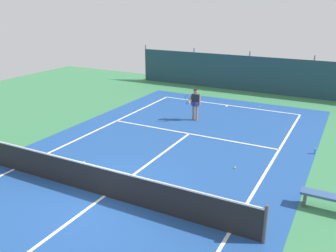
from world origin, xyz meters
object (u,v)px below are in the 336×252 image
at_px(tennis_net, 104,182).
at_px(tennis_ball_near_player, 84,162).
at_px(parked_car, 295,74).
at_px(tennis_ball_midcourt, 235,167).
at_px(courtside_bench, 329,199).
at_px(water_bottle, 315,151).
at_px(tennis_ball_by_sideline, 260,107).
at_px(tennis_player, 195,102).

distance_m(tennis_net, tennis_ball_near_player, 2.81).
bearing_deg(parked_car, tennis_ball_near_player, -103.66).
relative_size(tennis_ball_midcourt, courtside_bench, 0.04).
distance_m(tennis_net, water_bottle, 8.63).
xyz_separation_m(tennis_ball_near_player, tennis_ball_by_sideline, (4.02, 10.74, 0.00)).
bearing_deg(courtside_bench, tennis_net, -158.99).
xyz_separation_m(tennis_ball_midcourt, water_bottle, (2.45, 2.80, 0.09)).
relative_size(tennis_player, tennis_ball_by_sideline, 24.85).
bearing_deg(parked_car, water_bottle, -75.54).
bearing_deg(tennis_net, water_bottle, 50.60).
bearing_deg(water_bottle, tennis_net, -129.40).
xyz_separation_m(tennis_net, tennis_ball_near_player, (-2.23, 1.64, -0.48)).
height_order(parked_car, courtside_bench, parked_car).
distance_m(tennis_net, parked_car, 19.49).
bearing_deg(tennis_player, parked_car, -107.72).
xyz_separation_m(tennis_net, tennis_player, (-0.60, 8.42, 0.45)).
height_order(tennis_net, tennis_ball_near_player, tennis_net).
bearing_deg(tennis_ball_midcourt, tennis_player, 128.52).
height_order(tennis_ball_near_player, tennis_ball_by_sideline, same).
distance_m(tennis_ball_midcourt, tennis_ball_by_sideline, 8.61).
height_order(tennis_ball_by_sideline, parked_car, parked_car).
bearing_deg(tennis_ball_near_player, tennis_net, -36.35).
relative_size(tennis_ball_midcourt, tennis_ball_by_sideline, 1.00).
relative_size(tennis_player, parked_car, 0.39).
distance_m(tennis_player, tennis_ball_midcourt, 5.89).
height_order(tennis_net, tennis_ball_midcourt, tennis_net).
bearing_deg(tennis_player, tennis_ball_near_player, 74.91).
height_order(courtside_bench, water_bottle, courtside_bench).
bearing_deg(tennis_net, tennis_ball_by_sideline, 81.74).
relative_size(tennis_player, water_bottle, 6.83).
height_order(tennis_player, parked_car, parked_car).
bearing_deg(tennis_net, parked_car, 82.50).
bearing_deg(parked_car, tennis_ball_by_sideline, -94.69).
xyz_separation_m(tennis_net, tennis_ball_by_sideline, (1.80, 12.38, -0.48)).
bearing_deg(parked_car, tennis_ball_midcourt, -86.80).
relative_size(tennis_ball_near_player, tennis_ball_midcourt, 1.00).
distance_m(tennis_ball_by_sideline, parked_car, 7.03).
relative_size(tennis_ball_near_player, tennis_ball_by_sideline, 1.00).
relative_size(parked_car, courtside_bench, 2.65).
bearing_deg(tennis_player, courtside_bench, 137.46).
bearing_deg(tennis_ball_near_player, tennis_player, 76.54).
distance_m(tennis_net, tennis_ball_by_sideline, 12.52).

